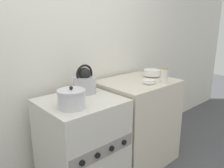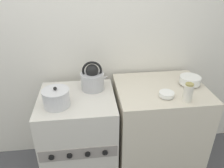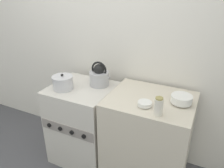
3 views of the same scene
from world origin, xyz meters
name	(u,v)px [view 3 (image 3 of 3)]	position (x,y,z in m)	size (l,w,h in m)	color
wall_back	(99,45)	(0.00, 0.72, 1.25)	(7.00, 0.06, 2.50)	silver
stove	(83,123)	(0.00, 0.30, 0.45)	(0.65, 0.63, 0.90)	beige
counter	(148,139)	(0.75, 0.33, 0.47)	(0.79, 0.65, 0.94)	beige
kettle	(99,76)	(0.15, 0.44, 1.00)	(0.25, 0.21, 0.26)	#B2B2B7
cooking_pot	(63,83)	(-0.15, 0.19, 0.97)	(0.21, 0.21, 0.17)	silver
enamel_bowl	(182,99)	(1.01, 0.35, 0.98)	(0.18, 0.18, 0.08)	white
small_ceramic_bowl	(145,104)	(0.74, 0.17, 0.96)	(0.12, 0.12, 0.04)	white
storage_jar	(159,106)	(0.87, 0.09, 1.01)	(0.07, 0.07, 0.16)	silver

